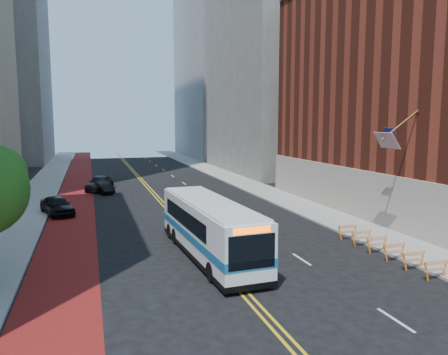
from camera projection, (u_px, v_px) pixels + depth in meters
name	position (u px, v px, depth m)	size (l,w,h in m)	color
ground	(264.00, 315.00, 17.77)	(160.00, 160.00, 0.00)	black
sidewalk_left	(33.00, 201.00, 42.65)	(4.00, 140.00, 0.15)	gray
sidewalk_right	(261.00, 190.00, 49.70)	(4.00, 140.00, 0.15)	gray
bus_lane_paint	(75.00, 200.00, 43.81)	(3.60, 140.00, 0.01)	maroon
center_line_inner	(154.00, 196.00, 46.13)	(0.14, 140.00, 0.01)	gold
center_line_outer	(157.00, 195.00, 46.24)	(0.14, 140.00, 0.01)	gold
lane_dashes	(184.00, 183.00, 55.17)	(0.14, 98.20, 0.01)	silver
midrise_right_near	(285.00, 42.00, 67.42)	(18.00, 26.00, 40.00)	slate
midrise_right_far	(231.00, 30.00, 95.17)	(20.00, 28.00, 55.00)	gray
construction_barriers	(403.00, 253.00, 23.74)	(1.42, 10.91, 1.00)	orange
transit_bus	(209.00, 227.00, 25.27)	(3.29, 12.14, 3.30)	silver
car_a	(57.00, 206.00, 36.59)	(1.88, 4.67, 1.59)	black
car_b	(104.00, 187.00, 47.69)	(1.35, 3.86, 1.27)	black
car_c	(100.00, 183.00, 49.81)	(2.18, 5.37, 1.56)	black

